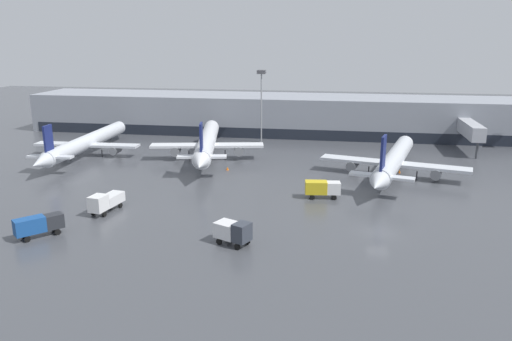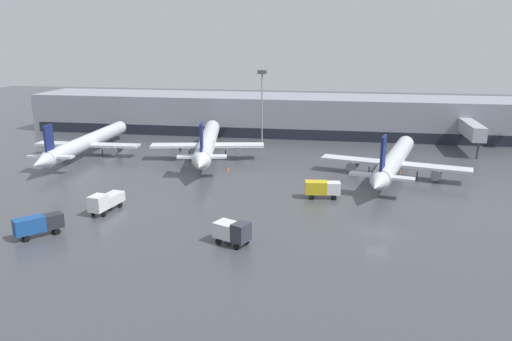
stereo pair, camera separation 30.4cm
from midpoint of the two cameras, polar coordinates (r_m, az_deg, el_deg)
name	(u,v)px [view 2 (the right image)]	position (r m, az deg, el deg)	size (l,w,h in m)	color
ground_plane	(378,233)	(62.04, 13.91, -6.94)	(320.00, 320.00, 0.00)	#424449
terminal_building	(363,117)	(120.85, 12.21, 6.04)	(160.00, 29.25, 9.00)	gray
parked_jet_0	(394,161)	(86.18, 15.59, 1.09)	(24.49, 35.05, 9.11)	silver
parked_jet_1	(88,142)	(103.46, -18.62, 3.09)	(20.91, 38.66, 8.45)	silver
parked_jet_3	(208,142)	(95.40, -5.47, 3.21)	(21.61, 38.37, 9.25)	silver
service_truck_0	(232,231)	(56.57, -2.57, -6.93)	(4.59, 3.62, 2.78)	silver
service_truck_1	(105,201)	(69.68, -16.71, -3.36)	(2.75, 6.19, 2.76)	silver
service_truck_2	(38,224)	(63.93, -23.52, -5.63)	(4.81, 5.14, 2.53)	#19478C
service_truck_3	(322,188)	(72.94, 7.69, -1.98)	(5.22, 2.39, 2.52)	gold
traffic_cone_0	(228,168)	(88.00, -3.15, 0.24)	(0.50, 0.50, 0.56)	orange
traffic_cone_1	(400,171)	(89.33, 16.21, -0.10)	(0.40, 0.40, 0.64)	orange
apron_light_mast_0	(262,85)	(109.62, 0.78, 9.79)	(1.80, 1.80, 15.78)	gray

